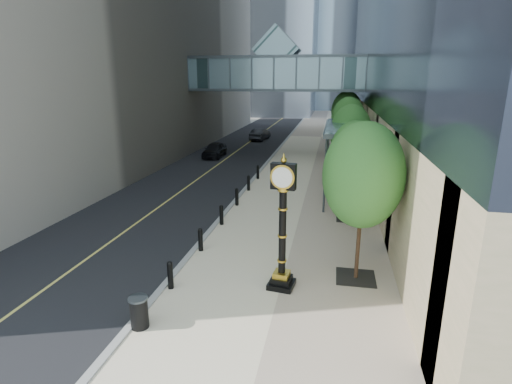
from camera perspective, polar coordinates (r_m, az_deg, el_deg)
ground at (r=12.94m, az=-2.23°, el=-17.05°), size 320.00×320.00×0.00m
road at (r=51.93m, az=0.37°, el=8.08°), size 8.00×180.00×0.02m
sidewalk at (r=51.06m, az=9.31°, el=7.77°), size 8.00×180.00×0.06m
curb at (r=51.34m, az=4.81°, el=7.97°), size 0.25×180.00×0.07m
skywalk at (r=38.96m, az=3.00°, el=16.84°), size 17.00×4.20×5.80m
entrance_canopy at (r=24.74m, az=13.30°, el=8.86°), size 3.00×8.00×4.38m
bollard_row at (r=21.27m, az=-3.78°, el=-2.02°), size 0.20×16.20×0.90m
street_trees at (r=27.52m, az=13.33°, el=8.73°), size 2.87×28.81×5.90m
street_clock at (r=13.44m, az=3.79°, el=-5.94°), size 0.96×0.96×4.57m
trash_bin at (r=12.49m, az=-16.35°, el=-16.28°), size 0.55×0.55×0.90m
pedestrian at (r=25.32m, az=10.56°, el=1.60°), size 0.73×0.61×1.70m
car_near at (r=37.39m, az=-5.93°, el=6.02°), size 1.66×4.01×1.36m
car_far at (r=47.94m, az=0.60°, el=8.26°), size 1.97×4.24×1.35m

